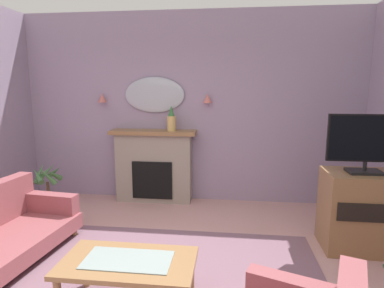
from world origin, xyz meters
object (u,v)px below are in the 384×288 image
wall_mirror (154,95)px  fireplace (154,167)px  tv_flatscreen (367,142)px  wall_sconce_left (102,98)px  tv_cabinet (360,211)px  potted_plant_small_fern (48,186)px  mantel_vase_centre (171,120)px  wall_sconce_right (208,98)px  coffee_table (128,266)px

wall_mirror → fireplace: bearing=-90.0°
fireplace → tv_flatscreen: tv_flatscreen is taller
wall_sconce_left → tv_cabinet: (3.54, -1.37, -1.21)m
tv_flatscreen → potted_plant_small_fern: tv_flatscreen is taller
mantel_vase_centre → wall_sconce_left: (-1.15, 0.12, 0.33)m
wall_sconce_right → wall_mirror: bearing=176.6°
tv_cabinet → potted_plant_small_fern: size_ratio=1.29×
wall_sconce_right → tv_flatscreen: bearing=-37.1°
coffee_table → tv_cabinet: 2.64m
tv_cabinet → wall_mirror: bearing=152.2°
fireplace → wall_sconce_left: size_ratio=9.71×
mantel_vase_centre → coffee_table: 2.73m
fireplace → wall_sconce_right: bearing=6.2°
wall_sconce_left → potted_plant_small_fern: bearing=-137.6°
mantel_vase_centre → tv_cabinet: (2.39, -1.25, -0.88)m
wall_mirror → coffee_table: bearing=-81.7°
wall_sconce_right → tv_cabinet: wall_sconce_right is taller
wall_sconce_left → tv_flatscreen: size_ratio=0.17×
fireplace → coffee_table: bearing=-81.2°
wall_sconce_left → potted_plant_small_fern: wall_sconce_left is taller
tv_cabinet → tv_flatscreen: 0.80m
wall_sconce_right → tv_flatscreen: wall_sconce_right is taller
mantel_vase_centre → potted_plant_small_fern: (-1.83, -0.50, -0.97)m
tv_cabinet → mantel_vase_centre: bearing=152.4°
fireplace → coffee_table: 2.63m
wall_sconce_left → tv_cabinet: bearing=-21.1°
coffee_table → mantel_vase_centre: bearing=92.2°
wall_sconce_right → wall_sconce_left: bearing=180.0°
tv_cabinet → fireplace: bearing=154.6°
fireplace → wall_sconce_left: wall_sconce_left is taller
wall_sconce_left → wall_sconce_right: same height
wall_mirror → wall_sconce_left: bearing=-176.6°
coffee_table → wall_sconce_left: bearing=115.0°
mantel_vase_centre → tv_flatscreen: (2.39, -1.27, -0.08)m
wall_sconce_right → coffee_table: wall_sconce_right is taller
tv_flatscreen → potted_plant_small_fern: 4.38m
wall_mirror → coffee_table: wall_mirror is taller
potted_plant_small_fern → tv_flatscreen: bearing=-10.4°
coffee_table → tv_flatscreen: tv_flatscreen is taller
wall_mirror → coffee_table: 3.06m
tv_cabinet → tv_flatscreen: bearing=-90.0°
wall_mirror → wall_sconce_right: bearing=-3.4°
fireplace → wall_sconce_right: wall_sconce_right is taller
coffee_table → wall_mirror: bearing=98.3°
coffee_table → tv_cabinet: size_ratio=1.22×
wall_sconce_left → potted_plant_small_fern: size_ratio=0.20×
fireplace → coffee_table: fireplace is taller
fireplace → potted_plant_small_fern: bearing=-161.0°
fireplace → wall_sconce_left: 1.38m
mantel_vase_centre → wall_sconce_right: (0.55, 0.12, 0.33)m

